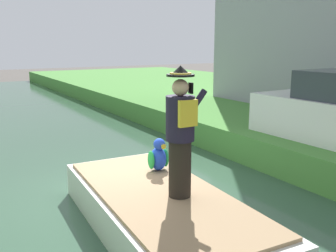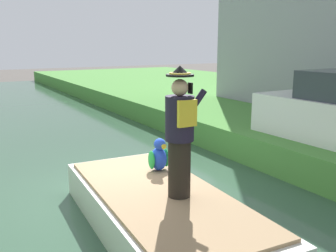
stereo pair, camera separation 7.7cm
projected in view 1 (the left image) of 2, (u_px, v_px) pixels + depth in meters
ground_plane at (117, 199)px, 7.15m from camera, size 80.00×80.00×0.00m
canal_water at (117, 196)px, 7.13m from camera, size 6.39×48.00×0.10m
boat at (161, 212)px, 5.67m from camera, size 2.05×4.30×0.61m
person_pirate at (181, 133)px, 5.28m from camera, size 0.61×0.42×1.85m
parrot_plush at (158, 156)px, 6.53m from camera, size 0.36×0.35×0.57m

